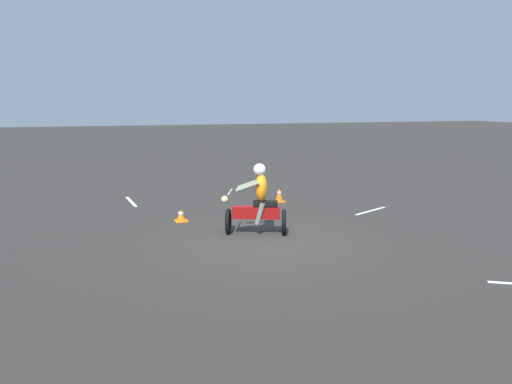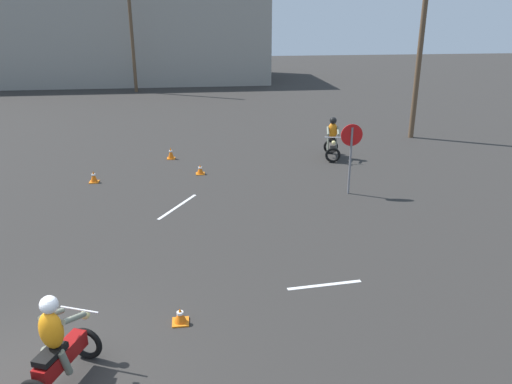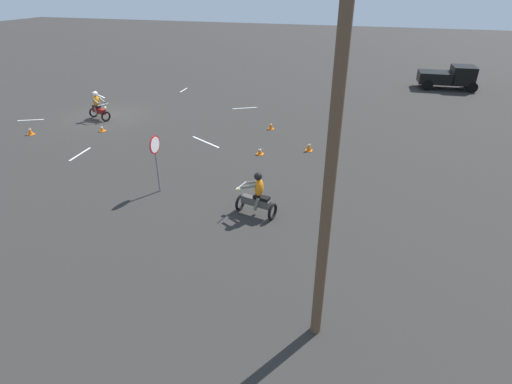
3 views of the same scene
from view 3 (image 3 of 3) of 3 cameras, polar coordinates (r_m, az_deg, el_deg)
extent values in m
plane|color=#2D2B28|center=(26.52, -20.52, 10.14)|extent=(120.00, 120.00, 0.00)
torus|color=black|center=(25.38, -20.65, 10.07)|extent=(0.59, 0.32, 0.60)
torus|color=black|center=(26.47, -22.16, 10.50)|extent=(0.59, 0.32, 0.60)
cube|color=maroon|center=(25.86, -21.51, 10.75)|extent=(0.64, 1.11, 0.28)
cube|color=black|center=(25.99, -21.84, 11.28)|extent=(0.45, 0.62, 0.10)
cylinder|color=silver|center=(25.23, -20.98, 11.59)|extent=(0.66, 0.30, 0.04)
sphere|color=#F2E08C|center=(25.17, -20.76, 11.17)|extent=(0.21, 0.21, 0.16)
ellipsoid|color=orange|center=(25.82, -21.87, 12.01)|extent=(0.48, 0.41, 0.64)
cylinder|color=slate|center=(25.46, -21.93, 11.92)|extent=(0.29, 0.54, 0.27)
cylinder|color=slate|center=(25.64, -21.16, 12.16)|extent=(0.29, 0.54, 0.27)
cylinder|color=slate|center=(25.88, -21.89, 10.70)|extent=(0.20, 0.27, 0.51)
cylinder|color=slate|center=(26.01, -21.36, 10.87)|extent=(0.20, 0.27, 0.51)
sphere|color=white|center=(25.68, -21.99, 12.90)|extent=(0.37, 0.37, 0.28)
torus|color=black|center=(14.33, -2.27, -1.53)|extent=(0.61, 0.22, 0.60)
torus|color=black|center=(13.78, 2.37, -2.82)|extent=(0.61, 0.22, 0.60)
cube|color=#4C4742|center=(13.93, 0.00, -1.38)|extent=(0.46, 1.13, 0.28)
cube|color=black|center=(13.73, 0.80, -0.80)|extent=(0.37, 0.60, 0.10)
cylinder|color=silver|center=(13.97, -2.15, 0.92)|extent=(0.69, 0.18, 0.04)
sphere|color=#F2E08C|center=(14.12, -2.59, 0.39)|extent=(0.19, 0.19, 0.16)
ellipsoid|color=orange|center=(13.61, 0.44, 0.63)|extent=(0.45, 0.36, 0.64)
cylinder|color=slate|center=(13.87, -0.25, 1.42)|extent=(0.20, 0.55, 0.27)
cylinder|color=slate|center=(13.56, -1.08, 0.76)|extent=(0.20, 0.55, 0.27)
cylinder|color=slate|center=(14.00, 0.64, -1.23)|extent=(0.17, 0.26, 0.51)
cylinder|color=slate|center=(13.79, 0.08, -1.73)|extent=(0.17, 0.26, 0.51)
sphere|color=black|center=(13.44, 0.30, 2.26)|extent=(0.33, 0.33, 0.28)
cylinder|color=black|center=(34.25, 28.50, 12.98)|extent=(0.29, 0.77, 0.76)
cylinder|color=black|center=(35.87, 27.94, 13.66)|extent=(0.29, 0.77, 0.76)
cylinder|color=black|center=(33.62, 23.30, 13.84)|extent=(0.29, 0.77, 0.76)
cylinder|color=black|center=(35.27, 22.96, 14.48)|extent=(0.29, 0.77, 0.76)
cube|color=black|center=(34.45, 24.19, 14.74)|extent=(2.03, 2.50, 0.80)
cube|color=black|center=(34.77, 27.42, 14.61)|extent=(1.99, 1.70, 1.30)
cube|color=black|center=(34.86, 28.61, 14.97)|extent=(1.70, 0.22, 0.56)
cylinder|color=slate|center=(15.73, -13.97, 3.69)|extent=(0.07, 0.07, 2.20)
cylinder|color=red|center=(15.40, -14.27, 6.57)|extent=(0.70, 0.03, 0.70)
cylinder|color=white|center=(15.39, -14.22, 6.56)|extent=(0.60, 0.01, 0.60)
cube|color=orange|center=(22.58, 2.14, 9.01)|extent=(0.32, 0.32, 0.03)
cone|color=orange|center=(22.52, 2.15, 9.51)|extent=(0.24, 0.24, 0.38)
cylinder|color=white|center=(22.50, 2.15, 9.65)|extent=(0.13, 0.13, 0.05)
cube|color=orange|center=(23.79, -21.10, 8.14)|extent=(0.32, 0.32, 0.03)
cone|color=orange|center=(23.74, -21.17, 8.50)|extent=(0.24, 0.24, 0.29)
cylinder|color=white|center=(23.73, -21.19, 8.60)|extent=(0.13, 0.13, 0.05)
cube|color=orange|center=(26.75, 11.49, 11.52)|extent=(0.32, 0.32, 0.03)
cone|color=orange|center=(26.69, 11.53, 11.95)|extent=(0.24, 0.24, 0.39)
cylinder|color=white|center=(26.67, 11.54, 12.08)|extent=(0.13, 0.13, 0.05)
cube|color=orange|center=(19.71, 7.55, 5.88)|extent=(0.32, 0.32, 0.03)
cone|color=orange|center=(19.62, 7.60, 6.52)|extent=(0.24, 0.24, 0.45)
cylinder|color=white|center=(19.60, 7.61, 6.71)|extent=(0.13, 0.13, 0.05)
cube|color=orange|center=(19.14, 0.56, 5.44)|extent=(0.32, 0.32, 0.03)
cone|color=orange|center=(19.07, 0.56, 5.93)|extent=(0.24, 0.24, 0.32)
cylinder|color=white|center=(19.05, 0.57, 6.07)|extent=(0.13, 0.13, 0.05)
cube|color=orange|center=(24.88, -29.46, 7.18)|extent=(0.32, 0.32, 0.03)
cone|color=orange|center=(24.81, -29.58, 7.66)|extent=(0.24, 0.24, 0.41)
cylinder|color=white|center=(24.79, -29.62, 7.79)|extent=(0.13, 0.13, 0.05)
cube|color=silver|center=(20.95, -23.83, 5.00)|extent=(1.69, 0.24, 0.01)
cube|color=silver|center=(20.84, -7.21, 7.12)|extent=(1.17, 1.96, 0.01)
cube|color=silver|center=(26.55, -1.61, 11.91)|extent=(0.89, 1.45, 0.01)
cube|color=silver|center=(31.69, -10.29, 14.15)|extent=(1.31, 0.17, 0.01)
cube|color=silver|center=(31.86, -21.57, 12.76)|extent=(1.18, 1.91, 0.01)
cube|color=silver|center=(27.61, -29.50, 8.95)|extent=(0.75, 1.36, 0.01)
cylinder|color=brown|center=(7.62, 10.69, 3.77)|extent=(0.24, 0.24, 8.58)
camera|label=1|loc=(32.71, -5.10, 20.28)|focal=35.00mm
camera|label=2|loc=(28.37, -37.92, 19.14)|focal=35.00mm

